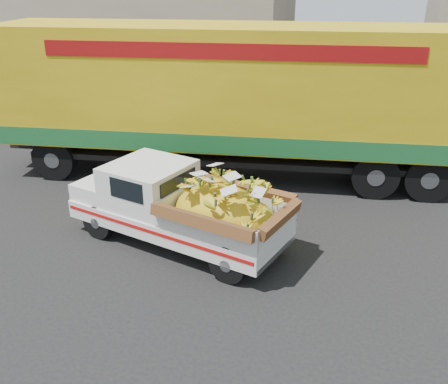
# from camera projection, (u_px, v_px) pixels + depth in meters

# --- Properties ---
(ground) EXTENTS (100.00, 100.00, 0.00)m
(ground) POSITION_uv_depth(u_px,v_px,m) (135.00, 219.00, 10.86)
(ground) COLOR black
(ground) RESTS_ON ground
(curb) EXTENTS (60.00, 0.25, 0.15)m
(curb) POSITION_uv_depth(u_px,v_px,m) (209.00, 140.00, 15.79)
(curb) COLOR gray
(curb) RESTS_ON ground
(sidewalk) EXTENTS (60.00, 4.00, 0.14)m
(sidewalk) POSITION_uv_depth(u_px,v_px,m) (227.00, 123.00, 17.65)
(sidewalk) COLOR gray
(sidewalk) RESTS_ON ground
(building_left) EXTENTS (18.00, 6.00, 5.00)m
(building_left) POSITION_uv_depth(u_px,v_px,m) (98.00, 29.00, 23.85)
(building_left) COLOR gray
(building_left) RESTS_ON ground
(pickup_truck) EXTENTS (4.59, 2.72, 1.52)m
(pickup_truck) POSITION_uv_depth(u_px,v_px,m) (192.00, 209.00, 9.43)
(pickup_truck) COLOR black
(pickup_truck) RESTS_ON ground
(semi_trailer) EXTENTS (12.04, 3.93, 3.80)m
(semi_trailer) POSITION_uv_depth(u_px,v_px,m) (235.00, 95.00, 12.46)
(semi_trailer) COLOR black
(semi_trailer) RESTS_ON ground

